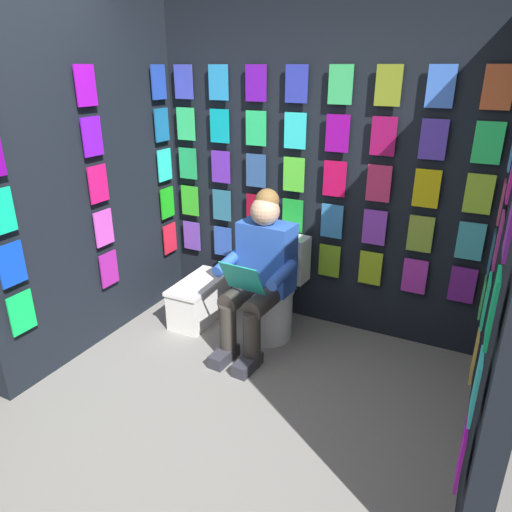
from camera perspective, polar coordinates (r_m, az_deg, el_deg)
ground_plane at (r=2.74m, az=-9.34°, el=-24.76°), size 30.00×30.00×0.00m
display_wall_back at (r=3.68m, az=7.47°, el=9.96°), size 2.71×0.14×2.45m
display_wall_right at (r=3.59m, az=-19.54°, el=8.58°), size 0.14×1.89×2.45m
toilet at (r=3.69m, az=2.05°, el=-4.67°), size 0.42×0.56×0.77m
person_reading at (r=3.40m, az=0.30°, el=-2.03°), size 0.54×0.70×1.19m
comic_longbox_near at (r=3.98m, az=-6.81°, el=-5.26°), size 0.31×0.62×0.34m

